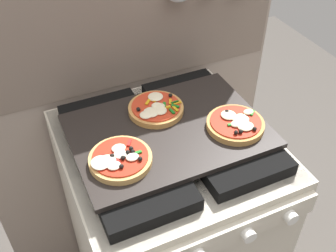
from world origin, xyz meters
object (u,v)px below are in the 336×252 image
Objects in this scene: pizza_right at (236,123)px; pizza_center at (156,108)px; pizza_left at (119,159)px; baking_tray at (168,131)px; stove at (168,227)px.

pizza_right is 1.00× the size of pizza_center.
pizza_left is 0.34m from pizza_right.
pizza_left reaches higher than baking_tray.
pizza_center is at bearing 89.73° from stove.
baking_tray is 3.31× the size of pizza_left.
pizza_left is 1.00× the size of pizza_right.
baking_tray is 0.09m from pizza_center.
pizza_right reaches higher than stove.
pizza_left is (-0.17, -0.07, 0.48)m from stove.
stove is at bearing -90.27° from pizza_center.
pizza_right is at bearing -21.74° from stove.
pizza_center is (0.00, 0.08, 0.02)m from baking_tray.
pizza_left and pizza_right have the same top height.
pizza_center is at bearing 42.36° from pizza_left.
pizza_right is (0.18, -0.07, 0.02)m from baking_tray.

